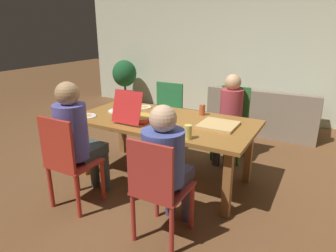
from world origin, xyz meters
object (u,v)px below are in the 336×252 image
at_px(chair_3, 166,113).
at_px(person_0, 230,112).
at_px(chair_0, 232,119).
at_px(drinking_glass_2, 202,110).
at_px(plate_0, 144,107).
at_px(couch, 263,115).
at_px(person_2, 77,134).
at_px(drinking_glass_0, 122,101).
at_px(pizza_box_1, 218,125).
at_px(pizza_box_0, 137,115).
at_px(potted_plant, 125,79).
at_px(person_1, 166,160).
at_px(drinking_glass_1, 188,132).
at_px(chair_1, 157,187).
at_px(plate_2, 86,116).
at_px(plate_1, 119,111).
at_px(dining_table, 164,126).
at_px(chair_2, 67,160).

bearing_deg(chair_3, person_0, -6.24).
distance_m(chair_0, drinking_glass_2, 0.71).
xyz_separation_m(plate_0, couch, (1.15, 1.97, -0.47)).
relative_size(person_2, drinking_glass_0, 12.46).
bearing_deg(chair_0, pizza_box_1, -82.61).
height_order(pizza_box_0, couch, pizza_box_0).
relative_size(pizza_box_1, potted_plant, 0.37).
distance_m(person_1, pizza_box_1, 0.93).
bearing_deg(pizza_box_1, person_2, -141.31).
bearing_deg(drinking_glass_1, chair_1, -89.65).
distance_m(person_0, plate_0, 1.12).
relative_size(chair_0, pizza_box_0, 2.11).
bearing_deg(plate_2, pizza_box_1, 15.61).
xyz_separation_m(person_0, chair_1, (-0.00, -1.85, -0.17)).
bearing_deg(chair_3, couch, 48.47).
relative_size(person_1, couch, 0.67).
bearing_deg(person_1, drinking_glass_0, 138.67).
distance_m(chair_0, plate_1, 1.53).
bearing_deg(person_1, couch, 86.98).
height_order(person_2, drinking_glass_1, person_2).
relative_size(drinking_glass_1, potted_plant, 0.13).
bearing_deg(plate_1, pizza_box_1, 1.98).
distance_m(chair_1, person_1, 0.23).
distance_m(dining_table, potted_plant, 3.58).
distance_m(plate_1, drinking_glass_1, 1.24).
xyz_separation_m(plate_1, drinking_glass_0, (-0.15, 0.28, 0.04)).
relative_size(plate_0, drinking_glass_2, 1.56).
bearing_deg(chair_3, pizza_box_0, -77.51).
distance_m(chair_2, drinking_glass_2, 1.61).
xyz_separation_m(chair_3, pizza_box_1, (1.13, -0.90, 0.25)).
xyz_separation_m(person_1, person_2, (-1.01, 0.01, 0.04)).
relative_size(plate_1, couch, 0.14).
height_order(chair_2, pizza_box_0, pizza_box_0).
distance_m(person_0, person_2, 1.97).
distance_m(person_1, chair_3, 2.08).
relative_size(person_2, potted_plant, 1.24).
bearing_deg(couch, chair_2, -109.70).
bearing_deg(chair_3, chair_0, 2.34).
height_order(dining_table, plate_0, plate_0).
bearing_deg(chair_0, chair_3, -177.66).
xyz_separation_m(dining_table, drinking_glass_0, (-0.81, 0.31, 0.13)).
height_order(drinking_glass_0, couch, drinking_glass_0).
bearing_deg(couch, potted_plant, 174.51).
xyz_separation_m(plate_0, drinking_glass_1, (0.98, -0.74, 0.06)).
xyz_separation_m(chair_0, chair_1, (0.00, -2.00, -0.03)).
bearing_deg(chair_0, person_1, -90.00).
bearing_deg(couch, plate_2, -120.03).
height_order(pizza_box_0, drinking_glass_2, pizza_box_0).
bearing_deg(drinking_glass_1, chair_2, -150.53).
bearing_deg(chair_2, pizza_box_0, 73.33).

